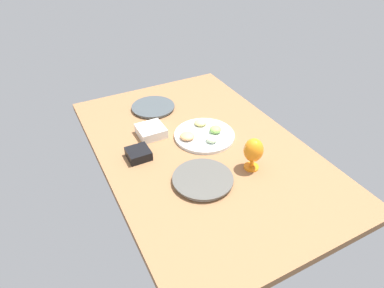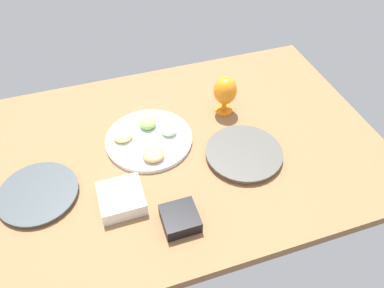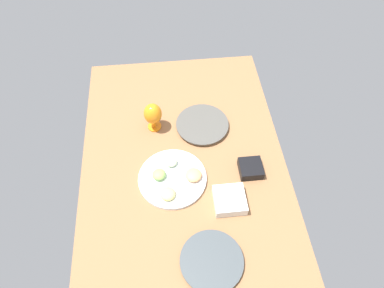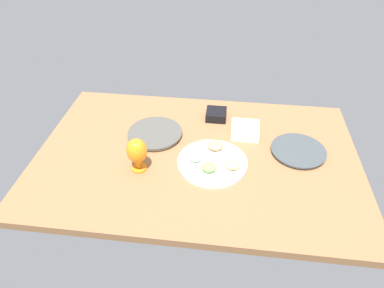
{
  "view_description": "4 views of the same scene",
  "coord_description": "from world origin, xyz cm",
  "px_view_note": "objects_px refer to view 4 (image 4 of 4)",
  "views": [
    {
      "loc": [
        125.45,
        -70.91,
        108.17
      ],
      "look_at": [
        1.1,
        -6.23,
        5.17
      ],
      "focal_mm": 31.32,
      "sensor_mm": 36.0,
      "label": 1
    },
    {
      "loc": [
        -24.26,
        -96.31,
        104.24
      ],
      "look_at": [
        5.73,
        -5.1,
        5.17
      ],
      "focal_mm": 34.88,
      "sensor_mm": 36.0,
      "label": 2
    },
    {
      "loc": [
        -94.95,
        5.7,
        147.82
      ],
      "look_at": [
        8.65,
        -5.05,
        5.17
      ],
      "focal_mm": 32.12,
      "sensor_mm": 36.0,
      "label": 3
    },
    {
      "loc": [
        -13.27,
        128.52,
        110.93
      ],
      "look_at": [
        2.64,
        -1.24,
        5.17
      ],
      "focal_mm": 31.81,
      "sensor_mm": 36.0,
      "label": 4
    }
  ],
  "objects_px": {
    "dinner_plate_right": "(155,134)",
    "hurricane_glass_orange": "(137,152)",
    "fruit_platter": "(213,161)",
    "square_bowl_white": "(245,130)",
    "square_bowl_black": "(216,114)",
    "dinner_plate_left": "(298,151)"
  },
  "relations": [
    {
      "from": "dinner_plate_right",
      "to": "hurricane_glass_orange",
      "type": "bearing_deg",
      "value": 84.99
    },
    {
      "from": "fruit_platter",
      "to": "dinner_plate_right",
      "type": "bearing_deg",
      "value": -29.83
    },
    {
      "from": "dinner_plate_left",
      "to": "square_bowl_black",
      "type": "relative_size",
      "value": 2.39
    },
    {
      "from": "dinner_plate_left",
      "to": "square_bowl_black",
      "type": "bearing_deg",
      "value": -30.65
    },
    {
      "from": "hurricane_glass_orange",
      "to": "dinner_plate_right",
      "type": "bearing_deg",
      "value": -95.01
    },
    {
      "from": "fruit_platter",
      "to": "square_bowl_black",
      "type": "bearing_deg",
      "value": -88.55
    },
    {
      "from": "fruit_platter",
      "to": "square_bowl_black",
      "type": "relative_size",
      "value": 2.96
    },
    {
      "from": "hurricane_glass_orange",
      "to": "fruit_platter",
      "type": "bearing_deg",
      "value": -167.29
    },
    {
      "from": "dinner_plate_right",
      "to": "square_bowl_white",
      "type": "bearing_deg",
      "value": -171.53
    },
    {
      "from": "square_bowl_white",
      "to": "dinner_plate_right",
      "type": "bearing_deg",
      "value": 8.47
    },
    {
      "from": "dinner_plate_right",
      "to": "hurricane_glass_orange",
      "type": "distance_m",
      "value": 0.28
    },
    {
      "from": "dinner_plate_right",
      "to": "fruit_platter",
      "type": "bearing_deg",
      "value": 150.17
    },
    {
      "from": "dinner_plate_right",
      "to": "square_bowl_white",
      "type": "xyz_separation_m",
      "value": [
        -0.48,
        -0.07,
        0.02
      ]
    },
    {
      "from": "dinner_plate_right",
      "to": "fruit_platter",
      "type": "xyz_separation_m",
      "value": [
        -0.32,
        0.18,
        0.0
      ]
    },
    {
      "from": "dinner_plate_right",
      "to": "fruit_platter",
      "type": "height_order",
      "value": "fruit_platter"
    },
    {
      "from": "hurricane_glass_orange",
      "to": "square_bowl_black",
      "type": "height_order",
      "value": "hurricane_glass_orange"
    },
    {
      "from": "square_bowl_black",
      "to": "hurricane_glass_orange",
      "type": "bearing_deg",
      "value": 54.34
    },
    {
      "from": "fruit_platter",
      "to": "dinner_plate_left",
      "type": "bearing_deg",
      "value": -162.22
    },
    {
      "from": "dinner_plate_right",
      "to": "dinner_plate_left",
      "type": "bearing_deg",
      "value": 176.15
    },
    {
      "from": "dinner_plate_right",
      "to": "fruit_platter",
      "type": "relative_size",
      "value": 0.86
    },
    {
      "from": "hurricane_glass_orange",
      "to": "square_bowl_white",
      "type": "height_order",
      "value": "hurricane_glass_orange"
    },
    {
      "from": "dinner_plate_left",
      "to": "square_bowl_white",
      "type": "bearing_deg",
      "value": -24.33
    }
  ]
}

